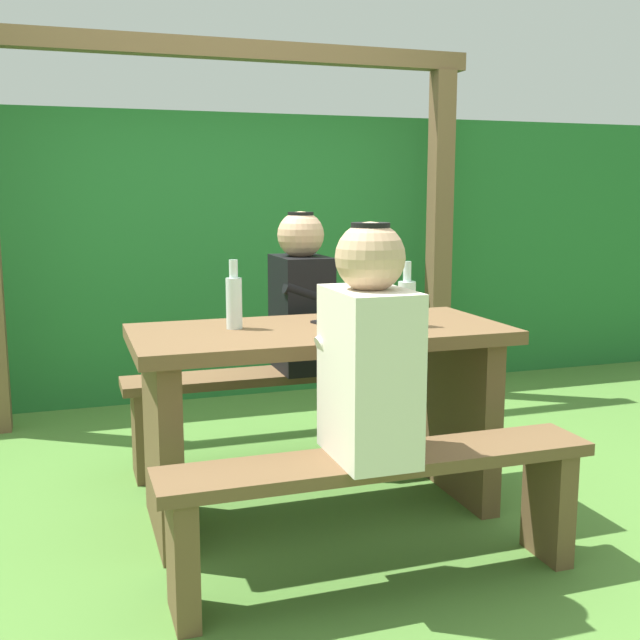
{
  "coord_description": "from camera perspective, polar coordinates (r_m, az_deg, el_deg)",
  "views": [
    {
      "loc": [
        -0.9,
        -2.7,
        1.24
      ],
      "look_at": [
        0.0,
        0.0,
        0.76
      ],
      "focal_mm": 43.14,
      "sensor_mm": 36.0,
      "label": 1
    }
  ],
  "objects": [
    {
      "name": "drinking_glass",
      "position": [
        2.77,
        1.46,
        0.01
      ],
      "size": [
        0.07,
        0.07,
        0.1
      ],
      "primitive_type": "cylinder",
      "color": "silver",
      "rests_on": "picnic_table"
    },
    {
      "name": "cell_phone",
      "position": [
        2.95,
        0.65,
        -0.24
      ],
      "size": [
        0.11,
        0.16,
        0.01
      ],
      "primitive_type": "cube",
      "rotation": [
        0.0,
        0.0,
        0.35
      ],
      "color": "black",
      "rests_on": "picnic_table"
    },
    {
      "name": "person_white_shirt",
      "position": [
        2.32,
        3.64,
        -2.31
      ],
      "size": [
        0.25,
        0.35,
        0.72
      ],
      "color": "silver",
      "rests_on": "bench_near"
    },
    {
      "name": "bottle_right",
      "position": [
        2.86,
        3.75,
        1.49
      ],
      "size": [
        0.06,
        0.06,
        0.26
      ],
      "color": "silver",
      "rests_on": "picnic_table"
    },
    {
      "name": "pergola_post_right",
      "position": [
        4.74,
        8.84,
        6.14
      ],
      "size": [
        0.12,
        0.12,
        1.94
      ],
      "primitive_type": "cube",
      "color": "brown",
      "rests_on": "ground_plane"
    },
    {
      "name": "pergola_crossbeam",
      "position": [
        4.37,
        -6.65,
        19.32
      ],
      "size": [
        2.77,
        0.1,
        0.1
      ],
      "primitive_type": "cube",
      "color": "brown",
      "rests_on": "pergola_post_left"
    },
    {
      "name": "ground_plane",
      "position": [
        3.1,
        0.0,
        -14.02
      ],
      "size": [
        12.0,
        12.0,
        0.0
      ],
      "primitive_type": "plane",
      "color": "#4B7931"
    },
    {
      "name": "bench_near",
      "position": [
        2.47,
        4.51,
        -12.62
      ],
      "size": [
        1.4,
        0.24,
        0.43
      ],
      "color": "brown",
      "rests_on": "ground_plane"
    },
    {
      "name": "picnic_table",
      "position": [
        2.94,
        0.0,
        -5.06
      ],
      "size": [
        1.4,
        0.64,
        0.73
      ],
      "color": "brown",
      "rests_on": "ground_plane"
    },
    {
      "name": "person_black_coat",
      "position": [
        3.48,
        -1.41,
        1.67
      ],
      "size": [
        0.25,
        0.35,
        0.72
      ],
      "color": "black",
      "rests_on": "bench_far"
    },
    {
      "name": "bench_far",
      "position": [
        3.54,
        -3.08,
        -5.69
      ],
      "size": [
        1.4,
        0.24,
        0.43
      ],
      "color": "brown",
      "rests_on": "ground_plane"
    },
    {
      "name": "hedge_backdrop",
      "position": [
        5.0,
        -8.04,
        4.92
      ],
      "size": [
        6.4,
        0.77,
        1.69
      ],
      "primitive_type": "cube",
      "color": "#246A2E",
      "rests_on": "ground_plane"
    },
    {
      "name": "bottle_left",
      "position": [
        2.92,
        6.45,
        1.4
      ],
      "size": [
        0.07,
        0.07,
        0.25
      ],
      "color": "silver",
      "rests_on": "picnic_table"
    },
    {
      "name": "bottle_center",
      "position": [
        2.87,
        -6.4,
        1.47
      ],
      "size": [
        0.06,
        0.06,
        0.26
      ],
      "color": "silver",
      "rests_on": "picnic_table"
    }
  ]
}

